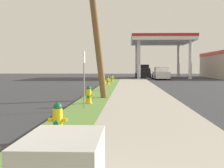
# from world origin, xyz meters

# --- Properties ---
(fire_hydrant_nearest) EXTENTS (0.42, 0.37, 0.74)m
(fire_hydrant_nearest) POSITION_xyz_m (0.72, 4.52, 0.45)
(fire_hydrant_nearest) COLOR yellow
(fire_hydrant_nearest) RESTS_ON grass_verge
(fire_hydrant_second) EXTENTS (0.42, 0.38, 0.74)m
(fire_hydrant_second) POSITION_xyz_m (0.67, 11.34, 0.45)
(fire_hydrant_second) COLOR yellow
(fire_hydrant_second) RESTS_ON grass_verge
(fire_hydrant_third) EXTENTS (0.42, 0.37, 0.74)m
(fire_hydrant_third) POSITION_xyz_m (0.75, 19.67, 0.45)
(fire_hydrant_third) COLOR yellow
(fire_hydrant_third) RESTS_ON grass_verge
(fire_hydrant_fourth) EXTENTS (0.42, 0.37, 0.74)m
(fire_hydrant_fourth) POSITION_xyz_m (0.62, 26.61, 0.45)
(fire_hydrant_fourth) COLOR yellow
(fire_hydrant_fourth) RESTS_ON grass_verge
(fire_hydrant_fifth) EXTENTS (0.42, 0.38, 0.74)m
(fire_hydrant_fifth) POSITION_xyz_m (0.71, 33.07, 0.45)
(fire_hydrant_fifth) COLOR yellow
(fire_hydrant_fifth) RESTS_ON grass_verge
(street_sign_post) EXTENTS (0.05, 0.36, 2.12)m
(street_sign_post) POSITION_xyz_m (0.67, 9.80, 1.63)
(street_sign_post) COLOR gray
(street_sign_post) RESTS_ON grass_verge
(gas_station_canopy) EXTENTS (18.50, 15.08, 6.05)m
(gas_station_canopy) POSITION_xyz_m (15.74, 49.36, 2.63)
(gas_station_canopy) COLOR silver
(gas_station_canopy) RESTS_ON ground
(car_white_by_near_pump) EXTENTS (2.02, 4.54, 1.57)m
(car_white_by_near_pump) POSITION_xyz_m (6.64, 42.31, 0.72)
(car_white_by_near_pump) COLOR white
(car_white_by_near_pump) RESTS_ON ground
(truck_black_at_forecourt) EXTENTS (2.14, 5.41, 1.97)m
(truck_black_at_forecourt) POSITION_xyz_m (4.60, 49.39, 0.91)
(truck_black_at_forecourt) COLOR black
(truck_black_at_forecourt) RESTS_ON ground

